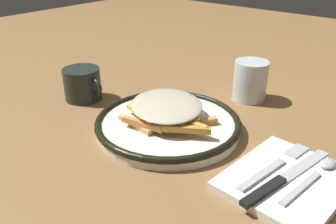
{
  "coord_description": "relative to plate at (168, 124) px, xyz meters",
  "views": [
    {
      "loc": [
        0.39,
        -0.46,
        0.34
      ],
      "look_at": [
        0.0,
        0.0,
        0.04
      ],
      "focal_mm": 37.85,
      "sensor_mm": 36.0,
      "label": 1
    }
  ],
  "objects": [
    {
      "name": "spoon",
      "position": [
        0.28,
        0.02,
        0.0
      ],
      "size": [
        0.04,
        0.15,
        0.01
      ],
      "color": "silver",
      "rests_on": "napkin"
    },
    {
      "name": "water_glass",
      "position": [
        0.05,
        0.23,
        0.03
      ],
      "size": [
        0.08,
        0.08,
        0.09
      ],
      "primitive_type": "cylinder",
      "color": "silver",
      "rests_on": "ground_plane"
    },
    {
      "name": "fries_heap",
      "position": [
        -0.0,
        0.0,
        0.03
      ],
      "size": [
        0.22,
        0.21,
        0.04
      ],
      "color": "#DA8C46",
      "rests_on": "plate"
    },
    {
      "name": "coffee_mug",
      "position": [
        -0.25,
        -0.01,
        0.02
      ],
      "size": [
        0.11,
        0.08,
        0.07
      ],
      "color": "#222C26",
      "rests_on": "ground_plane"
    },
    {
      "name": "plate",
      "position": [
        0.0,
        0.0,
        0.0
      ],
      "size": [
        0.28,
        0.28,
        0.03
      ],
      "color": "white",
      "rests_on": "ground_plane"
    },
    {
      "name": "ground_plane",
      "position": [
        0.0,
        0.0,
        -0.01
      ],
      "size": [
        2.6,
        2.6,
        0.0
      ],
      "primitive_type": "plane",
      "color": "olive"
    },
    {
      "name": "fork",
      "position": [
        0.22,
        -0.0,
        0.0
      ],
      "size": [
        0.04,
        0.18,
        0.0
      ],
      "color": "silver",
      "rests_on": "napkin"
    },
    {
      "name": "knife",
      "position": [
        0.24,
        -0.03,
        0.0
      ],
      "size": [
        0.05,
        0.21,
        0.01
      ],
      "color": "black",
      "rests_on": "napkin"
    },
    {
      "name": "napkin",
      "position": [
        0.25,
        -0.01,
        -0.01
      ],
      "size": [
        0.17,
        0.2,
        0.01
      ],
      "primitive_type": "cube",
      "rotation": [
        0.0,
        0.0,
        -0.08
      ],
      "color": "white",
      "rests_on": "ground_plane"
    }
  ]
}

